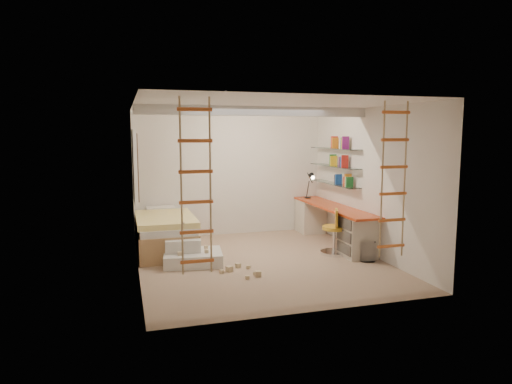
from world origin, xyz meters
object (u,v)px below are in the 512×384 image
object	(u,v)px
bed	(165,233)
swivel_chair	(334,238)
play_platform	(190,254)
desk	(332,223)

from	to	relation	value
bed	swivel_chair	world-z (taller)	swivel_chair
swivel_chair	play_platform	world-z (taller)	swivel_chair
desk	swivel_chair	distance (m)	0.83
play_platform	swivel_chair	bearing A→B (deg)	-2.93
desk	play_platform	xyz separation A→B (m)	(-2.88, -0.63, -0.24)
bed	swivel_chair	size ratio (longest dim) A/B	2.43
play_platform	desk	bearing A→B (deg)	12.40
desk	bed	world-z (taller)	desk
desk	bed	xyz separation A→B (m)	(-3.20, 0.36, -0.07)
desk	play_platform	bearing A→B (deg)	-167.60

